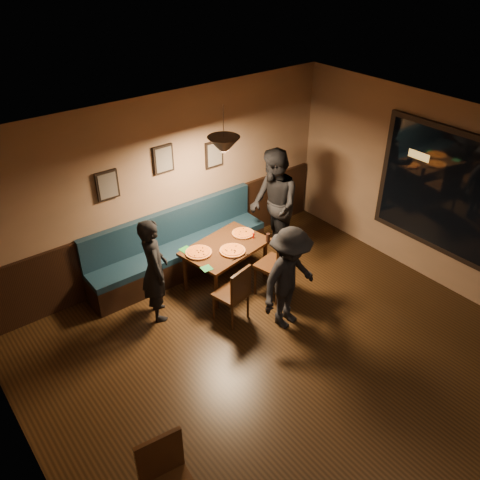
{
  "coord_description": "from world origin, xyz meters",
  "views": [
    {
      "loc": [
        -3.31,
        -2.59,
        4.74
      ],
      "look_at": [
        0.4,
        2.17,
        0.95
      ],
      "focal_mm": 37.74,
      "sensor_mm": 36.0,
      "label": 1
    }
  ],
  "objects": [
    {
      "name": "picture_right",
      "position": [
        0.9,
        3.47,
        1.7
      ],
      "size": [
        0.32,
        0.04,
        0.42
      ],
      "primitive_type": "cube",
      "color": "black",
      "rests_on": "wall_back"
    },
    {
      "name": "soda_glass",
      "position": [
        0.98,
        2.23,
        0.74
      ],
      "size": [
        0.07,
        0.07,
        0.14
      ],
      "primitive_type": "cylinder",
      "rotation": [
        0.0,
        0.0,
        0.02
      ],
      "color": "black",
      "rests_on": "dining_table"
    },
    {
      "name": "pizza_a",
      "position": [
        -0.03,
        2.6,
        0.69
      ],
      "size": [
        0.49,
        0.49,
        0.04
      ],
      "primitive_type": "cylinder",
      "rotation": [
        0.0,
        0.0,
        -0.32
      ],
      "color": "orange",
      "rests_on": "dining_table"
    },
    {
      "name": "diner_right",
      "position": [
        1.48,
        2.68,
        0.93
      ],
      "size": [
        1.0,
        1.11,
        1.86
      ],
      "primitive_type": "imported",
      "rotation": [
        0.0,
        0.0,
        -1.96
      ],
      "color": "black",
      "rests_on": "floor"
    },
    {
      "name": "ceiling",
      "position": [
        0.0,
        0.0,
        2.8
      ],
      "size": [
        7.0,
        7.0,
        0.0
      ],
      "primitive_type": "plane",
      "rotation": [
        3.14,
        0.0,
        0.0
      ],
      "color": "silver",
      "rests_on": "ground"
    },
    {
      "name": "diner_left",
      "position": [
        -0.81,
        2.51,
        0.77
      ],
      "size": [
        0.53,
        0.65,
        1.54
      ],
      "primitive_type": "imported",
      "rotation": [
        0.0,
        0.0,
        1.25
      ],
      "color": "black",
      "rests_on": "floor"
    },
    {
      "name": "napkin_a",
      "position": [
        -0.12,
        2.8,
        0.68
      ],
      "size": [
        0.18,
        0.18,
        0.01
      ],
      "primitive_type": "cube",
      "rotation": [
        0.0,
        0.0,
        0.11
      ],
      "color": "#1E7429",
      "rests_on": "dining_table"
    },
    {
      "name": "chair_near_right",
      "position": [
        0.81,
        1.88,
        0.53
      ],
      "size": [
        0.55,
        0.55,
        1.05
      ],
      "primitive_type": null,
      "rotation": [
        0.0,
        0.0,
        0.21
      ],
      "color": "black",
      "rests_on": "floor"
    },
    {
      "name": "dining_table",
      "position": [
        0.4,
        2.52,
        0.34
      ],
      "size": [
        1.38,
        1.02,
        0.67
      ],
      "primitive_type": "cube",
      "rotation": [
        0.0,
        0.0,
        0.18
      ],
      "color": "black",
      "rests_on": "floor"
    },
    {
      "name": "pendant_lamp",
      "position": [
        0.4,
        2.52,
        2.25
      ],
      "size": [
        0.44,
        0.44,
        0.25
      ],
      "primitive_type": "cone",
      "rotation": [
        3.14,
        0.0,
        0.0
      ],
      "color": "black",
      "rests_on": "ceiling"
    },
    {
      "name": "diner_front",
      "position": [
        0.51,
        1.25,
        0.76
      ],
      "size": [
        1.06,
        0.71,
        1.52
      ],
      "primitive_type": "imported",
      "rotation": [
        0.0,
        0.0,
        0.16
      ],
      "color": "black",
      "rests_on": "floor"
    },
    {
      "name": "cutlery_set",
      "position": [
        0.38,
        2.15,
        0.67
      ],
      "size": [
        0.17,
        0.04,
        0.0
      ],
      "primitive_type": "cube",
      "rotation": [
        0.0,
        0.0,
        1.46
      ],
      "color": "silver",
      "rests_on": "dining_table"
    },
    {
      "name": "wall_back",
      "position": [
        0.0,
        3.5,
        1.4
      ],
      "size": [
        6.0,
        0.0,
        6.0
      ],
      "primitive_type": "plane",
      "rotation": [
        1.57,
        0.0,
        0.0
      ],
      "color": "#8C704F",
      "rests_on": "ground"
    },
    {
      "name": "window_frame",
      "position": [
        2.96,
        0.5,
        1.5
      ],
      "size": [
        0.06,
        2.56,
        1.86
      ],
      "primitive_type": "cube",
      "color": "black",
      "rests_on": "wall_right"
    },
    {
      "name": "booth_bench",
      "position": [
        0.0,
        3.2,
        0.5
      ],
      "size": [
        3.0,
        0.6,
        1.0
      ],
      "primitive_type": null,
      "color": "#0F232D",
      "rests_on": "ground"
    },
    {
      "name": "napkin_b",
      "position": [
        -0.15,
        2.22,
        0.68
      ],
      "size": [
        0.15,
        0.15,
        0.01
      ],
      "primitive_type": "cube",
      "rotation": [
        0.0,
        0.0,
        -0.07
      ],
      "color": "#1D6D39",
      "rests_on": "dining_table"
    },
    {
      "name": "wall_left",
      "position": [
        -3.0,
        0.0,
        1.4
      ],
      "size": [
        0.0,
        7.0,
        7.0
      ],
      "primitive_type": "plane",
      "rotation": [
        1.57,
        0.0,
        1.57
      ],
      "color": "#8C704F",
      "rests_on": "ground"
    },
    {
      "name": "wainscot",
      "position": [
        0.0,
        3.47,
        0.5
      ],
      "size": [
        5.88,
        0.06,
        1.0
      ],
      "primitive_type": "cube",
      "color": "black",
      "rests_on": "ground"
    },
    {
      "name": "window_glass",
      "position": [
        2.93,
        0.5,
        1.5
      ],
      "size": [
        0.0,
        2.4,
        2.4
      ],
      "primitive_type": "plane",
      "rotation": [
        1.57,
        0.0,
        -1.57
      ],
      "color": "black",
      "rests_on": "wall_right"
    },
    {
      "name": "picture_center",
      "position": [
        0.0,
        3.47,
        1.85
      ],
      "size": [
        0.32,
        0.04,
        0.42
      ],
      "primitive_type": "cube",
      "color": "black",
      "rests_on": "wall_back"
    },
    {
      "name": "pizza_b",
      "position": [
        0.39,
        2.33,
        0.69
      ],
      "size": [
        0.43,
        0.43,
        0.04
      ],
      "primitive_type": "cylinder",
      "rotation": [
        0.0,
        0.0,
        0.13
      ],
      "color": "orange",
      "rests_on": "dining_table"
    },
    {
      "name": "tabasco_bottle",
      "position": [
        0.87,
        2.43,
        0.73
      ],
      "size": [
        0.03,
        0.03,
        0.11
      ],
      "primitive_type": "cylinder",
      "rotation": [
        0.0,
        0.0,
        -0.26
      ],
      "color": "#A01005",
      "rests_on": "dining_table"
    },
    {
      "name": "chair_near_left",
      "position": [
        -0.05,
        1.81,
        0.45
      ],
      "size": [
        0.48,
        0.48,
        0.9
      ],
      "primitive_type": null,
      "rotation": [
        0.0,
        0.0,
        0.23
      ],
      "color": "black",
      "rests_on": "floor"
    },
    {
      "name": "picture_left",
      "position": [
        -0.9,
        3.47,
        1.7
      ],
      "size": [
        0.32,
        0.04,
        0.42
      ],
      "primitive_type": "cube",
      "color": "black",
      "rests_on": "wall_back"
    },
    {
      "name": "floor",
      "position": [
        0.0,
        0.0,
        0.0
      ],
      "size": [
        7.0,
        7.0,
        0.0
      ],
      "primitive_type": "plane",
      "color": "black",
      "rests_on": "ground"
    },
    {
      "name": "pizza_c",
      "position": [
        0.81,
        2.62,
        0.69
      ],
      "size": [
        0.42,
        0.42,
        0.04
      ],
      "primitive_type": "cylinder",
      "rotation": [
        0.0,
        0.0,
        -0.27
      ],
      "color": "orange",
      "rests_on": "dining_table"
    }
  ]
}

